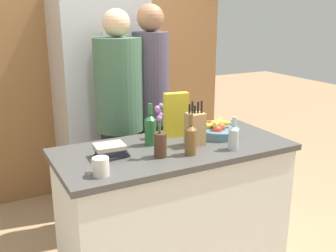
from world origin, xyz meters
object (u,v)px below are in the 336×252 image
object	(u,v)px
book_stack	(111,151)
bottle_oil	(150,129)
refrigerator	(101,100)
cereal_box	(176,115)
flower_vase	(160,139)
knife_block	(195,129)
bottle_wine	(234,137)
fruit_bowl	(217,130)
person_in_blue	(151,102)
coffee_mug	(101,166)
person_at_sink	(119,112)
bottle_vinegar	(191,139)

from	to	relation	value
book_stack	bottle_oil	size ratio (longest dim) A/B	0.73
refrigerator	bottle_oil	size ratio (longest dim) A/B	6.81
refrigerator	cereal_box	xyz separation A→B (m)	(0.21, -1.06, 0.08)
refrigerator	flower_vase	size ratio (longest dim) A/B	5.71
knife_block	book_stack	world-z (taller)	knife_block
book_stack	bottle_wine	world-z (taller)	bottle_wine
bottle_oil	bottle_wine	size ratio (longest dim) A/B	1.30
refrigerator	bottle_oil	bearing A→B (deg)	-91.84
flower_vase	fruit_bowl	bearing A→B (deg)	18.89
knife_block	cereal_box	size ratio (longest dim) A/B	0.95
refrigerator	knife_block	size ratio (longest dim) A/B	6.43
refrigerator	person_in_blue	distance (m)	0.64
coffee_mug	fruit_bowl	bearing A→B (deg)	16.81
fruit_bowl	person_at_sink	xyz separation A→B (m)	(-0.52, 0.59, 0.06)
refrigerator	coffee_mug	distance (m)	1.57
refrigerator	person_at_sink	bearing A→B (deg)	-94.58
knife_block	book_stack	bearing A→B (deg)	175.22
refrigerator	cereal_box	distance (m)	1.09
coffee_mug	bottle_oil	size ratio (longest dim) A/B	0.45
knife_block	person_in_blue	distance (m)	0.71
refrigerator	person_in_blue	bearing A→B (deg)	-68.13
flower_vase	bottle_wine	xyz separation A→B (m)	(0.49, -0.10, -0.03)
person_in_blue	cereal_box	bearing A→B (deg)	-81.76
bottle_vinegar	person_in_blue	size ratio (longest dim) A/B	0.15
fruit_bowl	knife_block	world-z (taller)	knife_block
flower_vase	bottle_wine	size ratio (longest dim) A/B	1.55
person_at_sink	bottle_wine	bearing A→B (deg)	-40.47
bottle_oil	bottle_wine	xyz separation A→B (m)	(0.44, -0.34, -0.03)
refrigerator	coffee_mug	bearing A→B (deg)	-108.60
bottle_oil	person_in_blue	world-z (taller)	person_in_blue
knife_block	coffee_mug	world-z (taller)	knife_block
fruit_bowl	coffee_mug	world-z (taller)	fruit_bowl
cereal_box	knife_block	bearing A→B (deg)	-85.21
book_stack	bottle_vinegar	bearing A→B (deg)	-22.65
flower_vase	bottle_vinegar	xyz separation A→B (m)	(0.19, -0.05, -0.01)
cereal_box	book_stack	size ratio (longest dim) A/B	1.53
fruit_bowl	bottle_vinegar	size ratio (longest dim) A/B	1.17
knife_block	coffee_mug	bearing A→B (deg)	-164.89
refrigerator	knife_block	world-z (taller)	refrigerator
bottle_oil	person_in_blue	xyz separation A→B (m)	(0.27, 0.56, 0.04)
book_stack	person_at_sink	world-z (taller)	person_at_sink
knife_block	bottle_wine	size ratio (longest dim) A/B	1.37
person_at_sink	bottle_oil	bearing A→B (deg)	-66.29
book_stack	bottle_oil	world-z (taller)	bottle_oil
flower_vase	bottle_oil	distance (m)	0.24
knife_block	bottle_oil	size ratio (longest dim) A/B	1.06
flower_vase	person_at_sink	bearing A→B (deg)	87.47
fruit_bowl	bottle_wine	xyz separation A→B (m)	(-0.07, -0.29, 0.04)
fruit_bowl	bottle_wine	distance (m)	0.30
bottle_vinegar	bottle_wine	distance (m)	0.30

